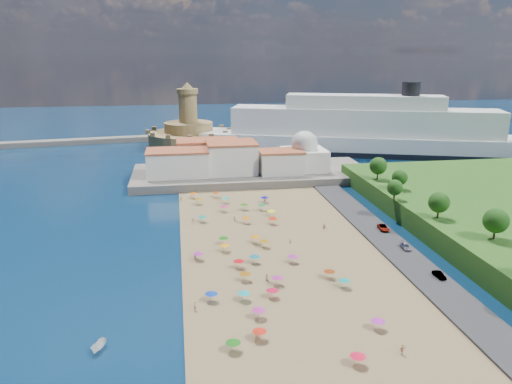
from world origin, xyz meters
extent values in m
plane|color=#071938|center=(0.00, 0.00, 0.00)|extent=(700.00, 700.00, 0.00)
cube|color=#59544C|center=(10.00, 73.00, 1.50)|extent=(90.00, 36.00, 3.00)
cube|color=#59544C|center=(-12.00, 108.00, 1.20)|extent=(18.00, 70.00, 2.40)
cube|color=silver|center=(-18.00, 69.00, 7.50)|extent=(22.00, 14.00, 9.00)
cube|color=silver|center=(2.00, 71.00, 8.50)|extent=(18.00, 16.00, 11.00)
cube|color=silver|center=(20.00, 67.00, 7.00)|extent=(16.00, 12.00, 8.00)
cube|color=silver|center=(-6.00, 83.00, 8.00)|extent=(24.00, 14.00, 10.00)
cube|color=silver|center=(30.00, 71.00, 7.00)|extent=(16.00, 16.00, 8.00)
sphere|color=silver|center=(30.00, 71.00, 13.00)|extent=(10.00, 10.00, 10.00)
cylinder|color=silver|center=(30.00, 71.00, 16.80)|extent=(1.20, 1.20, 1.60)
cylinder|color=#A38B51|center=(-12.00, 138.00, 4.00)|extent=(40.00, 40.00, 8.00)
cylinder|color=#A38B51|center=(-12.00, 138.00, 10.50)|extent=(24.00, 24.00, 5.00)
cylinder|color=#A38B51|center=(-12.00, 138.00, 20.00)|extent=(9.00, 9.00, 14.00)
cylinder|color=#A38B51|center=(-12.00, 138.00, 28.20)|extent=(10.40, 10.40, 2.40)
cone|color=#A38B51|center=(-12.00, 138.00, 30.90)|extent=(6.00, 6.00, 3.00)
cube|color=black|center=(68.31, 110.78, 1.24)|extent=(153.33, 70.75, 2.48)
cube|color=white|center=(68.31, 110.78, 4.59)|extent=(152.26, 70.06, 9.18)
cube|color=white|center=(68.31, 110.78, 15.31)|extent=(121.94, 56.43, 12.25)
cube|color=white|center=(68.31, 110.78, 24.49)|extent=(72.27, 36.30, 6.12)
cylinder|color=black|center=(87.66, 104.28, 30.62)|extent=(8.16, 8.16, 6.12)
cylinder|color=gray|center=(-5.46, -38.23, 1.25)|extent=(0.07, 0.07, 2.00)
cone|color=red|center=(-5.46, -38.23, 2.15)|extent=(2.50, 2.50, 0.60)
cylinder|color=gray|center=(-6.21, -24.32, 1.25)|extent=(0.07, 0.07, 2.00)
cone|color=#119AA0|center=(-6.21, -24.32, 2.15)|extent=(2.50, 2.50, 0.60)
cylinder|color=gray|center=(-7.34, 5.72, 1.25)|extent=(0.07, 0.07, 2.00)
cone|color=#186712|center=(-7.34, 5.72, 2.15)|extent=(2.50, 2.50, 0.60)
cylinder|color=gray|center=(-11.92, 40.64, 1.25)|extent=(0.07, 0.07, 2.00)
cone|color=#97710D|center=(-11.92, 40.64, 2.15)|extent=(2.50, 2.50, 0.60)
cylinder|color=gray|center=(6.89, 31.36, 1.25)|extent=(0.07, 0.07, 2.00)
cone|color=#147139|center=(6.89, 31.36, 2.15)|extent=(2.50, 2.50, 0.60)
cylinder|color=gray|center=(14.82, -22.01, 1.25)|extent=(0.07, 0.07, 2.00)
cone|color=#0F8B85|center=(14.82, -22.01, 2.15)|extent=(2.50, 2.50, 0.60)
cylinder|color=gray|center=(-0.51, -24.03, 1.25)|extent=(0.07, 0.07, 2.00)
cone|color=red|center=(-0.51, -24.03, 2.15)|extent=(2.50, 2.50, 0.60)
cylinder|color=gray|center=(-4.81, -15.72, 1.25)|extent=(0.07, 0.07, 2.00)
cone|color=#89520C|center=(-4.81, -15.72, 2.15)|extent=(2.50, 2.50, 0.60)
cylinder|color=gray|center=(-4.44, -31.29, 1.25)|extent=(0.07, 0.07, 2.00)
cone|color=#AE258C|center=(-4.44, -31.29, 2.15)|extent=(2.50, 2.50, 0.60)
cylinder|color=gray|center=(0.46, 20.38, 1.25)|extent=(0.07, 0.07, 2.00)
cone|color=#D1670B|center=(0.46, 20.38, 2.15)|extent=(2.50, 2.50, 0.60)
cylinder|color=gray|center=(-11.64, 23.19, 1.25)|extent=(0.07, 0.07, 2.00)
cone|color=#0E8275|center=(-11.64, 23.19, 2.15)|extent=(2.50, 2.50, 0.60)
cylinder|color=gray|center=(-7.48, 0.84, 1.25)|extent=(0.07, 0.07, 2.00)
cone|color=orange|center=(-7.48, 0.84, 2.15)|extent=(2.50, 2.50, 0.60)
cylinder|color=gray|center=(2.44, 2.00, 1.25)|extent=(0.07, 0.07, 2.00)
cone|color=#97680D|center=(2.44, 2.00, 2.15)|extent=(2.50, 2.50, 0.60)
cylinder|color=gray|center=(-14.01, -3.31, 1.25)|extent=(0.07, 0.07, 2.00)
cone|color=#9F2293|center=(-14.01, -3.31, 2.15)|extent=(2.50, 2.50, 0.60)
cylinder|color=gray|center=(0.66, 5.33, 1.25)|extent=(0.07, 0.07, 2.00)
cone|color=orange|center=(0.66, 5.33, 2.15)|extent=(2.50, 2.50, 0.60)
cylinder|color=gray|center=(15.47, -38.22, 1.25)|extent=(0.07, 0.07, 2.00)
cone|color=#B025A9|center=(15.47, -38.22, 2.15)|extent=(2.50, 2.50, 0.60)
cylinder|color=gray|center=(-4.69, 31.87, 1.25)|extent=(0.07, 0.07, 2.00)
cone|color=#B8275A|center=(-4.69, 31.87, 2.15)|extent=(2.50, 2.50, 0.60)
cylinder|color=gray|center=(-13.22, 47.58, 1.25)|extent=(0.07, 0.07, 2.00)
cone|color=orange|center=(-13.22, 47.58, 2.15)|extent=(2.50, 2.50, 0.60)
cylinder|color=gray|center=(8.36, -47.61, 1.25)|extent=(0.07, 0.07, 2.00)
cone|color=red|center=(8.36, -47.61, 2.15)|extent=(2.50, 2.50, 0.60)
cylinder|color=gray|center=(1.57, 32.70, 1.25)|extent=(0.07, 0.07, 2.00)
cone|color=#236311|center=(1.57, 32.70, 2.15)|extent=(2.50, 2.50, 0.60)
cylinder|color=gray|center=(9.01, 39.38, 1.25)|extent=(0.07, 0.07, 2.00)
cone|color=#0C0B94|center=(9.01, 39.38, 2.15)|extent=(2.50, 2.50, 0.60)
cylinder|color=gray|center=(7.75, 18.45, 1.25)|extent=(0.07, 0.07, 2.00)
cone|color=red|center=(7.75, 18.45, 2.15)|extent=(2.50, 2.50, 0.60)
cylinder|color=gray|center=(-10.21, -40.89, 1.25)|extent=(0.07, 0.07, 2.00)
cone|color=#176712|center=(-10.21, -40.89, 2.15)|extent=(2.50, 2.50, 0.60)
cylinder|color=gray|center=(-5.32, -9.03, 1.25)|extent=(0.07, 0.07, 2.00)
cone|color=red|center=(-5.32, -9.03, 2.15)|extent=(2.50, 2.50, 0.60)
cylinder|color=gray|center=(13.12, -17.35, 1.25)|extent=(0.07, 0.07, 2.00)
cone|color=maroon|center=(13.12, -17.35, 2.15)|extent=(2.50, 2.50, 0.60)
cylinder|color=gray|center=(-5.78, 47.47, 1.25)|extent=(0.07, 0.07, 2.00)
cone|color=#9F3B0E|center=(-5.78, 47.47, 2.15)|extent=(2.50, 2.50, 0.60)
cylinder|color=gray|center=(-12.49, -23.57, 1.25)|extent=(0.07, 0.07, 2.00)
cone|color=#0D32AA|center=(-12.49, -23.57, 2.15)|extent=(2.50, 2.50, 0.60)
cylinder|color=gray|center=(8.60, 25.26, 1.25)|extent=(0.07, 0.07, 2.00)
cone|color=#EEF80D|center=(8.60, 25.26, 2.15)|extent=(2.50, 2.50, 0.60)
cylinder|color=gray|center=(-1.42, -7.02, 1.25)|extent=(0.07, 0.07, 2.00)
cone|color=#0E6985|center=(-1.42, -7.02, 2.15)|extent=(2.50, 2.50, 0.60)
cylinder|color=gray|center=(7.23, -8.22, 1.25)|extent=(0.07, 0.07, 2.00)
cone|color=#A32392|center=(7.23, -8.22, 2.15)|extent=(2.50, 2.50, 0.60)
cylinder|color=gray|center=(1.53, -18.68, 1.25)|extent=(0.07, 0.07, 2.00)
cone|color=#AA2486|center=(1.53, -18.68, 2.15)|extent=(2.50, 2.50, 0.60)
cylinder|color=gray|center=(-3.38, 40.62, 1.25)|extent=(0.07, 0.07, 2.00)
cone|color=#109A87|center=(-3.38, 40.62, 2.15)|extent=(2.50, 2.50, 0.60)
imported|color=tan|center=(-6.04, -39.14, 1.09)|extent=(1.56, 1.31, 1.68)
imported|color=tan|center=(-14.80, -2.41, 1.07)|extent=(0.88, 0.74, 1.64)
imported|color=tan|center=(-15.77, -26.69, 1.18)|extent=(0.78, 0.80, 1.86)
imported|color=tan|center=(-14.45, 22.79, 1.16)|extent=(1.36, 1.22, 1.83)
imported|color=tan|center=(-17.40, 45.93, 1.04)|extent=(0.86, 0.97, 1.58)
imported|color=tan|center=(-2.60, 22.94, 1.08)|extent=(0.94, 0.81, 1.67)
imported|color=tan|center=(16.42, -46.04, 1.17)|extent=(1.14, 0.64, 1.84)
imported|color=tan|center=(20.78, 12.26, 1.08)|extent=(1.59, 1.18, 1.66)
imported|color=tan|center=(9.14, 39.04, 1.04)|extent=(0.98, 1.18, 1.59)
imported|color=tan|center=(-0.18, -16.29, 1.05)|extent=(0.89, 0.92, 1.59)
imported|color=tan|center=(9.21, 3.05, 1.04)|extent=(0.68, 0.67, 1.59)
imported|color=white|center=(-31.78, -36.83, 0.75)|extent=(2.88, 4.12, 1.49)
imported|color=gray|center=(36.00, 8.07, 1.39)|extent=(2.88, 5.21, 1.38)
imported|color=gray|center=(36.00, -5.41, 1.33)|extent=(2.10, 4.48, 1.26)
imported|color=gray|center=(36.00, -21.60, 1.32)|extent=(1.57, 3.82, 1.23)
cylinder|color=#382314|center=(52.22, -15.15, 7.58)|extent=(0.50, 0.50, 3.16)
sphere|color=#14380F|center=(52.22, -15.15, 10.42)|extent=(5.69, 5.69, 5.69)
cylinder|color=#382314|center=(47.10, 0.68, 7.49)|extent=(0.50, 0.50, 2.98)
sphere|color=#14380F|center=(47.10, 0.68, 10.17)|extent=(5.36, 5.36, 5.36)
cylinder|color=#382314|center=(43.07, 18.02, 7.26)|extent=(0.50, 0.50, 2.53)
sphere|color=#14380F|center=(43.07, 18.02, 9.54)|extent=(4.55, 4.55, 4.55)
cylinder|color=#382314|center=(49.14, 28.15, 7.34)|extent=(0.50, 0.50, 2.67)
sphere|color=#14380F|center=(49.14, 28.15, 9.74)|extent=(4.81, 4.81, 4.81)
cylinder|color=#382314|center=(47.57, 41.38, 7.60)|extent=(0.50, 0.50, 3.20)
sphere|color=#14380F|center=(47.57, 41.38, 10.49)|extent=(5.77, 5.77, 5.77)
camera|label=1|loc=(-17.62, -111.20, 47.14)|focal=35.00mm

